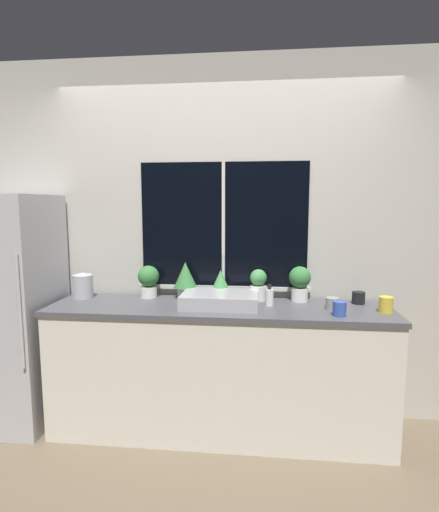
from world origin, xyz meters
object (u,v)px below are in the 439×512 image
potted_plant_right (258,285)px  kettle (83,285)px  potted_plant_far_left (149,280)px  mug_blue (340,309)px  potted_plant_far_right (300,282)px  mug_grey (332,304)px  soap_bottle (269,297)px  refrigerator (8,311)px  mug_black (358,298)px  potted_plant_left (185,278)px  potted_plant_center (221,285)px  sink (220,299)px  mug_yellow (386,305)px

potted_plant_right → kettle: (-1.31, -0.07, -0.02)m
potted_plant_far_left → mug_blue: bearing=-15.2°
potted_plant_far_right → mug_grey: size_ratio=2.91×
soap_bottle → mug_grey: 0.42m
refrigerator → mug_blue: refrigerator is taller
potted_plant_right → refrigerator: bearing=-173.2°
mug_black → kettle: (-2.02, -0.04, 0.05)m
potted_plant_left → potted_plant_center: 0.27m
refrigerator → mug_black: bearing=4.2°
potted_plant_far_right → potted_plant_right: bearing=-180.0°
refrigerator → sink: refrigerator is taller
soap_bottle → mug_blue: soap_bottle is taller
potted_plant_right → mug_yellow: size_ratio=2.20×
sink → potted_plant_left: size_ratio=1.93×
potted_plant_center → kettle: (-1.03, -0.07, -0.01)m
mug_yellow → potted_plant_far_left: bearing=171.4°
mug_grey → sink: bearing=178.1°
potted_plant_far_left → soap_bottle: size_ratio=1.63×
sink → kettle: size_ratio=2.71×
potted_plant_far_right → mug_grey: 0.31m
refrigerator → potted_plant_right: bearing=6.8°
soap_bottle → potted_plant_right: bearing=117.2°
soap_bottle → mug_black: bearing=11.0°
mug_blue → potted_plant_left: bearing=161.0°
refrigerator → potted_plant_right: 1.85m
kettle → potted_plant_far_left: bearing=8.8°
sink → potted_plant_left: sink is taller
potted_plant_left → mug_grey: bearing=-11.7°
potted_plant_left → mug_blue: potted_plant_left is taller
mug_grey → kettle: 1.81m
potted_plant_far_right → kettle: (-1.61, -0.07, -0.05)m
potted_plant_left → mug_yellow: size_ratio=2.63×
soap_bottle → mug_black: size_ratio=1.65×
potted_plant_far_right → mug_blue: (0.22, -0.37, -0.10)m
potted_plant_left → potted_plant_right: potted_plant_left is taller
mug_blue → mug_yellow: (0.32, 0.11, 0.01)m
potted_plant_far_left → potted_plant_left: size_ratio=0.88×
soap_bottle → potted_plant_left: bearing=166.1°
potted_plant_far_right → mug_yellow: 0.60m
potted_plant_far_left → potted_plant_center: 0.55m
potted_plant_left → mug_yellow: potted_plant_left is taller
potted_plant_left → mug_grey: (1.04, -0.22, -0.11)m
potted_plant_left → soap_bottle: (0.62, -0.15, -0.09)m
mug_grey → mug_yellow: bearing=-6.3°
sink → potted_plant_far_left: 0.60m
potted_plant_right → mug_blue: (0.52, -0.37, -0.07)m
potted_plant_far_left → potted_plant_center: size_ratio=1.11×
potted_plant_far_left → mug_black: size_ratio=2.69×
mug_blue → mug_grey: (-0.02, 0.15, -0.01)m
mug_yellow → kettle: size_ratio=0.54×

